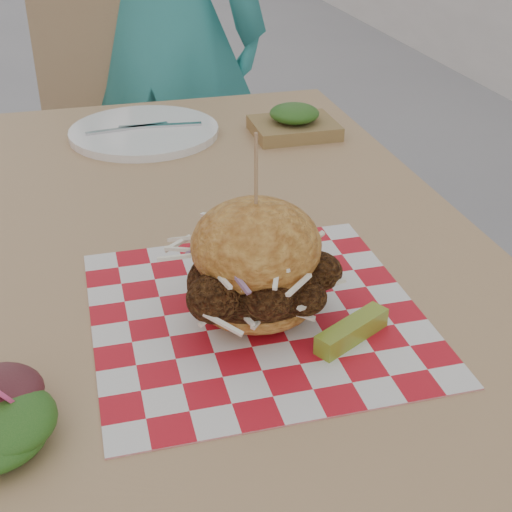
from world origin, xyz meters
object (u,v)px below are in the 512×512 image
object	(u,v)px
patio_chair	(131,125)
diner	(163,29)
patio_table	(184,285)
sandwich	(256,268)

from	to	relation	value
patio_chair	diner	bearing A→B (deg)	49.17
diner	patio_table	world-z (taller)	diner
diner	patio_chair	size ratio (longest dim) A/B	1.65
patio_chair	sandwich	distance (m)	1.28
patio_table	sandwich	distance (m)	0.25
diner	sandwich	size ratio (longest dim) A/B	7.45
sandwich	patio_chair	bearing A→B (deg)	91.20
patio_chair	sandwich	xyz separation A→B (m)	(0.03, -1.25, 0.26)
patio_chair	sandwich	world-z (taller)	sandwich
patio_table	patio_chair	bearing A→B (deg)	88.63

